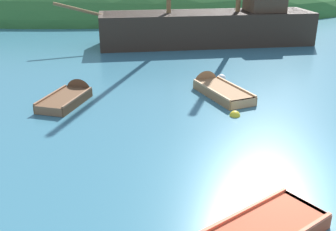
# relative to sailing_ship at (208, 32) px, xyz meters

# --- Properties ---
(ground_plane) EXTENTS (120.00, 120.00, 0.00)m
(ground_plane) POSITION_rel_sailing_ship_xyz_m (-0.45, -16.72, -0.82)
(ground_plane) COLOR teal
(shore_hill) EXTENTS (55.75, 24.67, 9.81)m
(shore_hill) POSITION_rel_sailing_ship_xyz_m (-9.33, 18.41, -0.82)
(shore_hill) COLOR #387033
(shore_hill) RESTS_ON ground
(sailing_ship) EXTENTS (16.37, 4.61, 12.98)m
(sailing_ship) POSITION_rel_sailing_ship_xyz_m (0.00, 0.00, 0.00)
(sailing_ship) COLOR #38281E
(sailing_ship) RESTS_ON ground
(rowboat_portside) EXTENTS (2.07, 3.26, 1.17)m
(rowboat_portside) POSITION_rel_sailing_ship_xyz_m (-6.98, -10.44, -0.71)
(rowboat_portside) COLOR brown
(rowboat_portside) RESTS_ON ground
(rowboat_near_dock) EXTENTS (2.50, 3.91, 1.19)m
(rowboat_near_dock) POSITION_rel_sailing_ship_xyz_m (-1.00, -9.68, -0.70)
(rowboat_near_dock) COLOR #9E7047
(rowboat_near_dock) RESTS_ON ground
(buoy_yellow) EXTENTS (0.39, 0.39, 0.39)m
(buoy_yellow) POSITION_rel_sailing_ship_xyz_m (-0.69, -12.41, -0.82)
(buoy_yellow) COLOR yellow
(buoy_yellow) RESTS_ON ground
(buoy_white) EXTENTS (0.43, 0.43, 0.43)m
(buoy_white) POSITION_rel_sailing_ship_xyz_m (-0.40, -7.75, -0.82)
(buoy_white) COLOR white
(buoy_white) RESTS_ON ground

